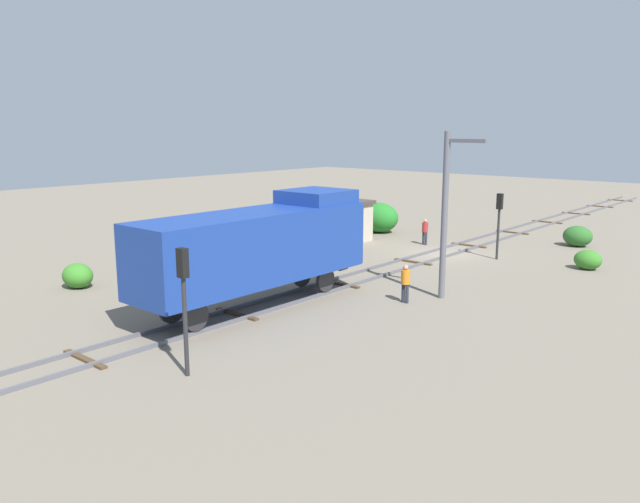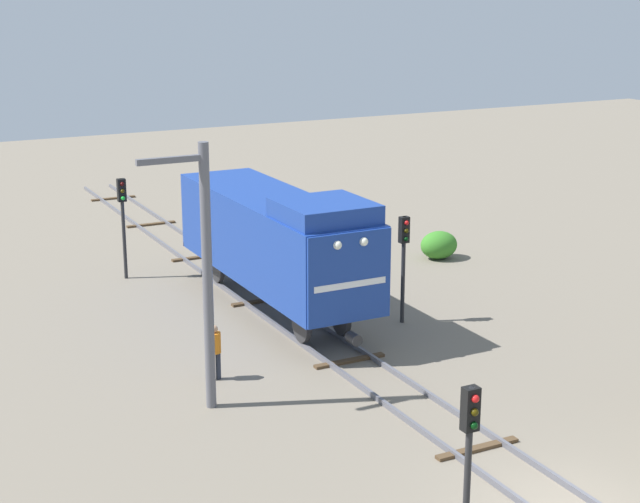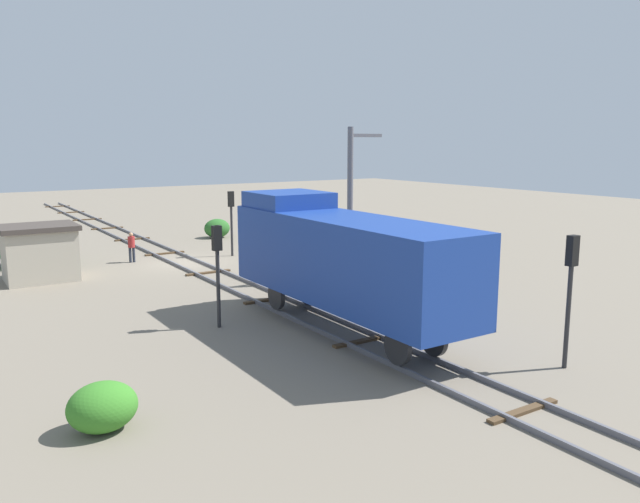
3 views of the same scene
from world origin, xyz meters
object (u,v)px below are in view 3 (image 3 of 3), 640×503
(traffic_signal_mid, at_px, (217,257))
(catenary_mast, at_px, (351,201))
(locomotive, at_px, (342,256))
(traffic_signal_near, at_px, (231,211))
(worker_by_signal, at_px, (358,269))
(worker_near_track, at_px, (131,245))
(traffic_signal_far, at_px, (570,276))
(relay_hut, at_px, (40,252))

(traffic_signal_mid, bearing_deg, catenary_mast, -157.25)
(locomotive, distance_m, catenary_mast, 8.33)
(traffic_signal_near, xyz_separation_m, catenary_mast, (-1.87, 9.48, 1.26))
(worker_by_signal, xyz_separation_m, catenary_mast, (-0.87, -1.75, 2.94))
(traffic_signal_mid, relative_size, worker_by_signal, 2.21)
(traffic_signal_mid, relative_size, worker_near_track, 2.21)
(catenary_mast, bearing_deg, worker_by_signal, 63.71)
(traffic_signal_mid, height_order, traffic_signal_far, traffic_signal_far)
(traffic_signal_near, distance_m, traffic_signal_mid, 14.60)
(traffic_signal_far, xyz_separation_m, relay_hut, (11.10, -21.48, -1.41))
(locomotive, height_order, worker_by_signal, locomotive)
(locomotive, xyz_separation_m, worker_by_signal, (-4.20, -4.75, -1.78))
(catenary_mast, relative_size, relay_hut, 2.11)
(worker_near_track, bearing_deg, traffic_signal_mid, -134.71)
(locomotive, relative_size, traffic_signal_far, 2.88)
(locomotive, bearing_deg, worker_near_track, -82.05)
(traffic_signal_far, xyz_separation_m, catenary_mast, (-1.47, -13.04, 1.13))
(traffic_signal_near, relative_size, worker_near_track, 2.26)
(catenary_mast, height_order, relay_hut, catenary_mast)
(worker_by_signal, bearing_deg, catenary_mast, 142.74)
(traffic_signal_far, distance_m, catenary_mast, 13.17)
(worker_near_track, xyz_separation_m, worker_by_signal, (-6.60, 12.43, 0.00))
(traffic_signal_mid, distance_m, traffic_signal_far, 11.79)
(traffic_signal_far, relative_size, relay_hut, 1.15)
(traffic_signal_near, distance_m, traffic_signal_far, 22.52)
(locomotive, height_order, traffic_signal_far, locomotive)
(traffic_signal_near, height_order, worker_near_track, traffic_signal_near)
(worker_near_track, xyz_separation_m, catenary_mast, (-7.47, 10.68, 2.94))
(catenary_mast, distance_m, relay_hut, 15.35)
(worker_near_track, height_order, worker_by_signal, same)
(traffic_signal_far, bearing_deg, traffic_signal_mid, -53.58)
(traffic_signal_near, xyz_separation_m, relay_hut, (10.70, 1.03, -1.29))
(worker_by_signal, bearing_deg, locomotive, -52.43)
(traffic_signal_near, height_order, worker_by_signal, traffic_signal_near)
(traffic_signal_far, bearing_deg, locomotive, -61.13)
(locomotive, relative_size, relay_hut, 3.31)
(traffic_signal_mid, bearing_deg, worker_near_track, -94.02)
(catenary_mast, bearing_deg, traffic_signal_near, -78.86)
(traffic_signal_far, relative_size, worker_near_track, 2.37)
(traffic_signal_near, bearing_deg, traffic_signal_far, 91.02)
(traffic_signal_near, height_order, traffic_signal_mid, traffic_signal_near)
(worker_near_track, height_order, relay_hut, relay_hut)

